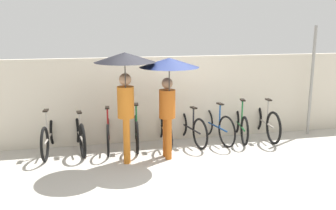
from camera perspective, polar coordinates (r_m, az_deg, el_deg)
ground_plane at (r=6.81m, az=2.51°, el=-10.64°), size 30.00×30.00×0.00m
back_wall at (r=8.55m, az=-1.21°, el=0.93°), size 12.88×0.12×1.93m
parked_bicycle_0 at (r=8.22m, az=-17.63°, el=-4.44°), size 0.44×1.74×1.07m
parked_bicycle_1 at (r=8.20m, az=-13.37°, el=-4.22°), size 0.44×1.69×1.03m
parked_bicycle_2 at (r=8.20m, az=-9.09°, el=-4.05°), size 0.44×1.70×1.11m
parked_bicycle_3 at (r=8.25m, az=-4.85°, el=-3.81°), size 0.44×1.67×1.05m
parked_bicycle_4 at (r=8.31m, az=-0.64°, el=-3.66°), size 0.44×1.76×0.98m
parked_bicycle_5 at (r=8.50m, az=3.31°, el=-3.35°), size 0.49×1.66×1.02m
parked_bicycle_6 at (r=8.66m, az=7.25°, el=-3.03°), size 0.46×1.67×1.08m
parked_bicycle_7 at (r=8.91m, az=10.89°, el=-2.87°), size 0.49×1.59×1.03m
parked_bicycle_8 at (r=9.16m, az=14.39°, el=-2.38°), size 0.44×1.81×1.09m
pedestrian_leading at (r=6.96m, az=-6.55°, el=4.63°), size 1.13×1.13×2.15m
pedestrian_center at (r=7.15m, az=0.10°, el=4.22°), size 1.13×1.13×2.03m
awning_pole at (r=9.56m, az=21.03°, el=3.39°), size 0.07×0.07×2.61m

